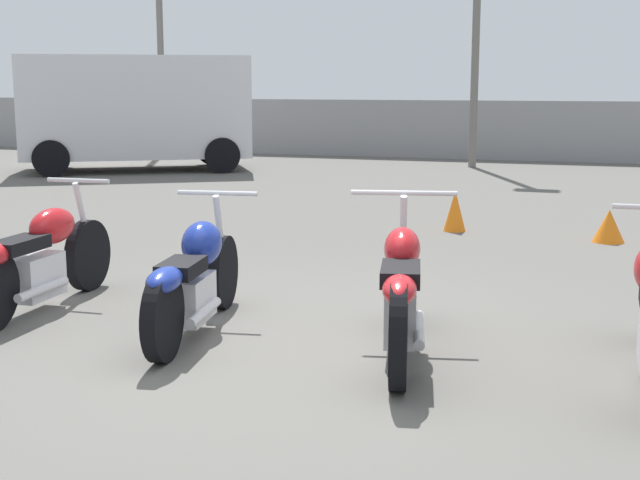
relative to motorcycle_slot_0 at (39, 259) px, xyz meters
The scene contains 8 objects.
ground_plane 2.30m from the motorcycle_slot_0, ahead, with size 60.00×60.00×0.00m, color #5B5954.
fence_back 15.22m from the motorcycle_slot_0, 81.56° to the left, with size 40.00×0.04×1.36m.
motorcycle_slot_0 is the anchor object (origin of this frame).
motorcycle_slot_1 1.45m from the motorcycle_slot_0, ahead, with size 0.64×1.97×0.95m.
motorcycle_slot_2 2.96m from the motorcycle_slot_0, ahead, with size 0.77×1.99×1.02m.
parked_van 11.48m from the motorcycle_slot_0, 116.10° to the left, with size 4.81×3.98×2.29m.
traffic_cone_near 5.38m from the motorcycle_slot_0, 63.28° to the left, with size 0.27×0.27×0.49m.
traffic_cone_far 6.22m from the motorcycle_slot_0, 47.60° to the left, with size 0.36×0.36×0.37m.
Camera 1 is at (1.99, -5.42, 1.76)m, focal length 50.00 mm.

